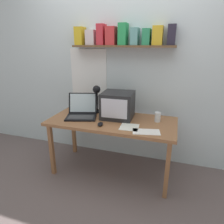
{
  "coord_description": "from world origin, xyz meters",
  "views": [
    {
      "loc": [
        0.68,
        -2.11,
        1.56
      ],
      "look_at": [
        0.0,
        0.0,
        0.8
      ],
      "focal_mm": 32.0,
      "sensor_mm": 36.0,
      "label": 1
    }
  ],
  "objects_px": {
    "crt_monitor": "(118,105)",
    "loose_paper_near_laptop": "(129,127)",
    "desk_lamp": "(97,94)",
    "computer_mouse": "(100,124)",
    "corner_desk": "(112,125)",
    "open_notebook": "(146,132)",
    "laptop": "(82,111)",
    "juice_glass": "(158,117)"
  },
  "relations": [
    {
      "from": "crt_monitor",
      "to": "laptop",
      "type": "xyz_separation_m",
      "value": [
        -0.44,
        -0.09,
        -0.09
      ]
    },
    {
      "from": "corner_desk",
      "to": "juice_glass",
      "type": "height_order",
      "value": "juice_glass"
    },
    {
      "from": "loose_paper_near_laptop",
      "to": "crt_monitor",
      "type": "bearing_deg",
      "value": 128.6
    },
    {
      "from": "laptop",
      "to": "computer_mouse",
      "type": "bearing_deg",
      "value": -50.63
    },
    {
      "from": "loose_paper_near_laptop",
      "to": "desk_lamp",
      "type": "bearing_deg",
      "value": 146.65
    },
    {
      "from": "desk_lamp",
      "to": "computer_mouse",
      "type": "xyz_separation_m",
      "value": [
        0.19,
        -0.38,
        -0.24
      ]
    },
    {
      "from": "open_notebook",
      "to": "corner_desk",
      "type": "bearing_deg",
      "value": 153.72
    },
    {
      "from": "crt_monitor",
      "to": "open_notebook",
      "type": "relative_size",
      "value": 1.27
    },
    {
      "from": "juice_glass",
      "to": "loose_paper_near_laptop",
      "type": "bearing_deg",
      "value": -136.03
    },
    {
      "from": "desk_lamp",
      "to": "computer_mouse",
      "type": "relative_size",
      "value": 3.14
    },
    {
      "from": "crt_monitor",
      "to": "desk_lamp",
      "type": "bearing_deg",
      "value": 163.87
    },
    {
      "from": "desk_lamp",
      "to": "loose_paper_near_laptop",
      "type": "relative_size",
      "value": 1.73
    },
    {
      "from": "corner_desk",
      "to": "laptop",
      "type": "bearing_deg",
      "value": 176.85
    },
    {
      "from": "crt_monitor",
      "to": "loose_paper_near_laptop",
      "type": "distance_m",
      "value": 0.37
    },
    {
      "from": "juice_glass",
      "to": "computer_mouse",
      "type": "distance_m",
      "value": 0.67
    },
    {
      "from": "corner_desk",
      "to": "crt_monitor",
      "type": "height_order",
      "value": "crt_monitor"
    },
    {
      "from": "juice_glass",
      "to": "loose_paper_near_laptop",
      "type": "xyz_separation_m",
      "value": [
        -0.27,
        -0.26,
        -0.05
      ]
    },
    {
      "from": "crt_monitor",
      "to": "desk_lamp",
      "type": "relative_size",
      "value": 1.05
    },
    {
      "from": "crt_monitor",
      "to": "open_notebook",
      "type": "distance_m",
      "value": 0.54
    },
    {
      "from": "desk_lamp",
      "to": "corner_desk",
      "type": "bearing_deg",
      "value": -50.57
    },
    {
      "from": "open_notebook",
      "to": "laptop",
      "type": "bearing_deg",
      "value": 164.14
    },
    {
      "from": "juice_glass",
      "to": "loose_paper_near_laptop",
      "type": "height_order",
      "value": "juice_glass"
    },
    {
      "from": "loose_paper_near_laptop",
      "to": "open_notebook",
      "type": "relative_size",
      "value": 0.7
    },
    {
      "from": "laptop",
      "to": "juice_glass",
      "type": "xyz_separation_m",
      "value": [
        0.92,
        0.09,
        -0.02
      ]
    },
    {
      "from": "desk_lamp",
      "to": "laptop",
      "type": "bearing_deg",
      "value": -146.33
    },
    {
      "from": "laptop",
      "to": "computer_mouse",
      "type": "height_order",
      "value": "laptop"
    },
    {
      "from": "corner_desk",
      "to": "crt_monitor",
      "type": "distance_m",
      "value": 0.25
    },
    {
      "from": "desk_lamp",
      "to": "juice_glass",
      "type": "bearing_deg",
      "value": -20.79
    },
    {
      "from": "desk_lamp",
      "to": "open_notebook",
      "type": "bearing_deg",
      "value": -45.24
    },
    {
      "from": "desk_lamp",
      "to": "computer_mouse",
      "type": "distance_m",
      "value": 0.49
    },
    {
      "from": "computer_mouse",
      "to": "loose_paper_near_laptop",
      "type": "relative_size",
      "value": 0.55
    },
    {
      "from": "corner_desk",
      "to": "desk_lamp",
      "type": "bearing_deg",
      "value": 144.92
    },
    {
      "from": "corner_desk",
      "to": "computer_mouse",
      "type": "bearing_deg",
      "value": -109.91
    },
    {
      "from": "computer_mouse",
      "to": "laptop",
      "type": "bearing_deg",
      "value": 146.19
    },
    {
      "from": "crt_monitor",
      "to": "desk_lamp",
      "type": "xyz_separation_m",
      "value": [
        -0.3,
        0.07,
        0.1
      ]
    },
    {
      "from": "laptop",
      "to": "open_notebook",
      "type": "xyz_separation_m",
      "value": [
        0.84,
        -0.24,
        -0.06
      ]
    },
    {
      "from": "juice_glass",
      "to": "crt_monitor",
      "type": "bearing_deg",
      "value": -180.0
    },
    {
      "from": "computer_mouse",
      "to": "open_notebook",
      "type": "xyz_separation_m",
      "value": [
        0.51,
        -0.02,
        -0.01
      ]
    },
    {
      "from": "crt_monitor",
      "to": "loose_paper_near_laptop",
      "type": "bearing_deg",
      "value": -53.93
    },
    {
      "from": "crt_monitor",
      "to": "desk_lamp",
      "type": "height_order",
      "value": "desk_lamp"
    },
    {
      "from": "crt_monitor",
      "to": "juice_glass",
      "type": "bearing_deg",
      "value": -2.52
    },
    {
      "from": "laptop",
      "to": "loose_paper_near_laptop",
      "type": "height_order",
      "value": "laptop"
    }
  ]
}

